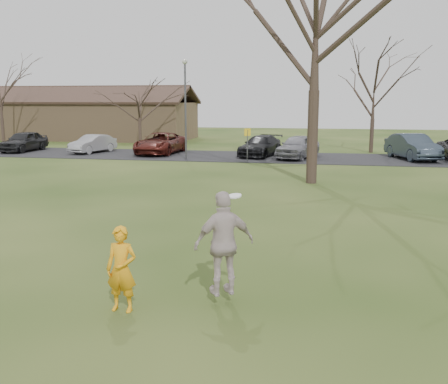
{
  "coord_description": "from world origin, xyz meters",
  "views": [
    {
      "loc": [
        2.34,
        -8.2,
        3.8
      ],
      "look_at": [
        0.0,
        4.0,
        1.5
      ],
      "focal_mm": 40.17,
      "sensor_mm": 36.0,
      "label": 1
    }
  ],
  "objects_px": {
    "car_2": "(160,143)",
    "car_5": "(412,147)",
    "car_3": "(260,146)",
    "big_tree": "(316,25)",
    "car_0": "(24,141)",
    "building": "(89,119)",
    "player_defender": "(122,269)",
    "car_1": "(93,144)",
    "car_4": "(298,146)",
    "lamp_post": "(185,97)",
    "catching_play": "(224,243)"
  },
  "relations": [
    {
      "from": "catching_play",
      "to": "car_1",
      "type": "bearing_deg",
      "value": 120.08
    },
    {
      "from": "car_5",
      "to": "catching_play",
      "type": "height_order",
      "value": "catching_play"
    },
    {
      "from": "car_2",
      "to": "player_defender",
      "type": "bearing_deg",
      "value": -70.32
    },
    {
      "from": "car_2",
      "to": "car_5",
      "type": "bearing_deg",
      "value": 2.71
    },
    {
      "from": "building",
      "to": "car_2",
      "type": "bearing_deg",
      "value": -47.83
    },
    {
      "from": "catching_play",
      "to": "lamp_post",
      "type": "bearing_deg",
      "value": 106.89
    },
    {
      "from": "car_0",
      "to": "car_2",
      "type": "relative_size",
      "value": 0.82
    },
    {
      "from": "car_5",
      "to": "big_tree",
      "type": "distance_m",
      "value": 13.53
    },
    {
      "from": "car_3",
      "to": "big_tree",
      "type": "height_order",
      "value": "big_tree"
    },
    {
      "from": "building",
      "to": "lamp_post",
      "type": "bearing_deg",
      "value": -47.91
    },
    {
      "from": "car_2",
      "to": "car_3",
      "type": "height_order",
      "value": "car_2"
    },
    {
      "from": "car_5",
      "to": "building",
      "type": "distance_m",
      "value": 30.87
    },
    {
      "from": "car_2",
      "to": "building",
      "type": "distance_m",
      "value": 16.9
    },
    {
      "from": "car_1",
      "to": "lamp_post",
      "type": "xyz_separation_m",
      "value": [
        7.71,
        -2.86,
        3.29
      ]
    },
    {
      "from": "player_defender",
      "to": "car_1",
      "type": "relative_size",
      "value": 0.41
    },
    {
      "from": "car_4",
      "to": "big_tree",
      "type": "distance_m",
      "value": 11.45
    },
    {
      "from": "car_0",
      "to": "building",
      "type": "bearing_deg",
      "value": 95.52
    },
    {
      "from": "car_1",
      "to": "lamp_post",
      "type": "height_order",
      "value": "lamp_post"
    },
    {
      "from": "player_defender",
      "to": "car_4",
      "type": "bearing_deg",
      "value": 87.93
    },
    {
      "from": "car_3",
      "to": "building",
      "type": "height_order",
      "value": "building"
    },
    {
      "from": "car_2",
      "to": "big_tree",
      "type": "xyz_separation_m",
      "value": [
        10.68,
        -10.5,
        6.22
      ]
    },
    {
      "from": "big_tree",
      "to": "lamp_post",
      "type": "bearing_deg",
      "value": 136.85
    },
    {
      "from": "car_3",
      "to": "car_4",
      "type": "distance_m",
      "value": 2.67
    },
    {
      "from": "car_2",
      "to": "car_5",
      "type": "height_order",
      "value": "car_5"
    },
    {
      "from": "car_5",
      "to": "big_tree",
      "type": "height_order",
      "value": "big_tree"
    },
    {
      "from": "car_1",
      "to": "car_3",
      "type": "height_order",
      "value": "car_3"
    },
    {
      "from": "car_2",
      "to": "building",
      "type": "bearing_deg",
      "value": 135.36
    },
    {
      "from": "lamp_post",
      "to": "car_4",
      "type": "bearing_deg",
      "value": 16.61
    },
    {
      "from": "building",
      "to": "lamp_post",
      "type": "distance_m",
      "value": 20.99
    },
    {
      "from": "car_4",
      "to": "building",
      "type": "xyz_separation_m",
      "value": [
        -20.94,
        13.43,
        1.13
      ]
    },
    {
      "from": "player_defender",
      "to": "car_1",
      "type": "xyz_separation_m",
      "value": [
        -12.61,
        25.45,
        -0.11
      ]
    },
    {
      "from": "building",
      "to": "big_tree",
      "type": "xyz_separation_m",
      "value": [
        22.0,
        -23.0,
        5.07
      ]
    },
    {
      "from": "car_4",
      "to": "car_3",
      "type": "bearing_deg",
      "value": 179.71
    },
    {
      "from": "building",
      "to": "car_1",
      "type": "bearing_deg",
      "value": -63.53
    },
    {
      "from": "car_1",
      "to": "car_2",
      "type": "xyz_separation_m",
      "value": [
        5.03,
        0.14,
        0.1
      ]
    },
    {
      "from": "player_defender",
      "to": "car_1",
      "type": "distance_m",
      "value": 28.4
    },
    {
      "from": "building",
      "to": "big_tree",
      "type": "relative_size",
      "value": 1.47
    },
    {
      "from": "car_0",
      "to": "car_3",
      "type": "xyz_separation_m",
      "value": [
        17.5,
        0.12,
        -0.07
      ]
    },
    {
      "from": "lamp_post",
      "to": "car_1",
      "type": "bearing_deg",
      "value": 159.63
    },
    {
      "from": "car_0",
      "to": "big_tree",
      "type": "xyz_separation_m",
      "value": [
        21.1,
        -10.28,
        6.22
      ]
    },
    {
      "from": "car_0",
      "to": "building",
      "type": "height_order",
      "value": "building"
    },
    {
      "from": "car_0",
      "to": "car_1",
      "type": "bearing_deg",
      "value": 2.41
    },
    {
      "from": "car_3",
      "to": "big_tree",
      "type": "xyz_separation_m",
      "value": [
        3.6,
        -10.4,
        6.28
      ]
    },
    {
      "from": "player_defender",
      "to": "car_3",
      "type": "bearing_deg",
      "value": 93.77
    },
    {
      "from": "player_defender",
      "to": "building",
      "type": "xyz_separation_m",
      "value": [
        -18.9,
        38.09,
        1.14
      ]
    },
    {
      "from": "car_3",
      "to": "car_4",
      "type": "bearing_deg",
      "value": -4.13
    },
    {
      "from": "building",
      "to": "big_tree",
      "type": "bearing_deg",
      "value": -46.27
    },
    {
      "from": "car_1",
      "to": "car_3",
      "type": "bearing_deg",
      "value": 16.19
    },
    {
      "from": "car_4",
      "to": "player_defender",
      "type": "bearing_deg",
      "value": -76.92
    },
    {
      "from": "car_0",
      "to": "car_1",
      "type": "distance_m",
      "value": 5.4
    }
  ]
}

